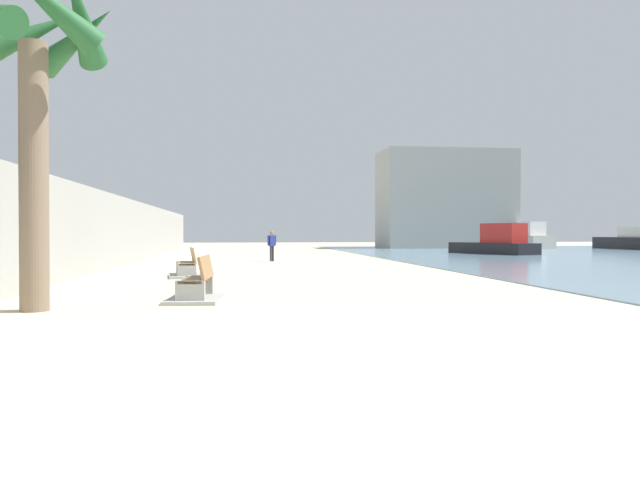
{
  "coord_description": "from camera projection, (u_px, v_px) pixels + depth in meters",
  "views": [
    {
      "loc": [
        -2.04,
        -9.56,
        1.5
      ],
      "look_at": [
        1.33,
        15.61,
        1.17
      ],
      "focal_mm": 34.72,
      "sensor_mm": 36.0,
      "label": 1
    }
  ],
  "objects": [
    {
      "name": "boat_far_right",
      "position": [
        628.0,
        241.0,
        52.18
      ],
      "size": [
        2.03,
        7.1,
        1.89
      ],
      "color": "black",
      "rests_on": "water_bay"
    },
    {
      "name": "ground_plane",
      "position": [
        284.0,
        265.0,
        27.6
      ],
      "size": [
        120.0,
        120.0,
        0.0
      ],
      "primitive_type": "plane",
      "color": "beige"
    },
    {
      "name": "seawall",
      "position": [
        110.0,
        231.0,
        26.59
      ],
      "size": [
        0.8,
        64.0,
        3.07
      ],
      "primitive_type": "cube",
      "color": "#9E9E99",
      "rests_on": "ground"
    },
    {
      "name": "boat_far_left",
      "position": [
        496.0,
        243.0,
        41.05
      ],
      "size": [
        4.44,
        6.56,
        2.03
      ],
      "color": "black",
      "rests_on": "water_bay"
    },
    {
      "name": "boat_distant",
      "position": [
        522.0,
        238.0,
        55.86
      ],
      "size": [
        3.4,
        7.33,
        2.37
      ],
      "color": "beige",
      "rests_on": "water_bay"
    },
    {
      "name": "palm_tree",
      "position": [
        34.0,
        63.0,
        11.63
      ],
      "size": [
        3.29,
        3.35,
        6.41
      ],
      "color": "#7A6651",
      "rests_on": "ground"
    },
    {
      "name": "bench_far",
      "position": [
        187.0,
        270.0,
        20.55
      ],
      "size": [
        1.34,
        2.21,
        0.98
      ],
      "color": "#9E9E99",
      "rests_on": "ground"
    },
    {
      "name": "bench_near",
      "position": [
        197.0,
        290.0,
        13.5
      ],
      "size": [
        1.26,
        2.18,
        0.98
      ],
      "color": "#9E9E99",
      "rests_on": "ground"
    },
    {
      "name": "person_walking",
      "position": [
        272.0,
        244.0,
        31.47
      ],
      "size": [
        0.46,
        0.33,
        1.57
      ],
      "color": "#333338",
      "rests_on": "ground"
    },
    {
      "name": "harbor_building",
      "position": [
        445.0,
        200.0,
        57.57
      ],
      "size": [
        12.0,
        6.0,
        8.99
      ],
      "primitive_type": "cube",
      "color": "#9E9E99",
      "rests_on": "ground"
    }
  ]
}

